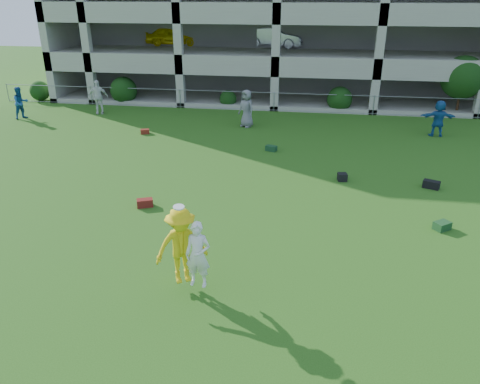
% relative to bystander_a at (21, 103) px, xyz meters
% --- Properties ---
extents(ground, '(100.00, 100.00, 0.00)m').
position_rel_bystander_a_xyz_m(ground, '(14.43, -14.97, -0.92)').
color(ground, '#235114').
rests_on(ground, ground).
extents(bystander_a, '(1.06, 1.13, 1.84)m').
position_rel_bystander_a_xyz_m(bystander_a, '(0.00, 0.00, 0.00)').
color(bystander_a, '#1E508B').
rests_on(bystander_a, ground).
extents(bystander_b, '(1.29, 0.87, 2.03)m').
position_rel_bystander_a_xyz_m(bystander_b, '(3.93, 1.82, 0.09)').
color(bystander_b, silver).
rests_on(bystander_b, ground).
extents(bystander_c, '(1.18, 1.11, 2.03)m').
position_rel_bystander_a_xyz_m(bystander_c, '(13.25, 0.28, 0.10)').
color(bystander_c, slate).
rests_on(bystander_c, ground).
extents(bystander_d, '(1.74, 0.58, 1.87)m').
position_rel_bystander_a_xyz_m(bystander_d, '(23.22, 0.02, 0.01)').
color(bystander_d, '#21599B').
rests_on(bystander_d, ground).
extents(bag_red_a, '(0.62, 0.49, 0.28)m').
position_rel_bystander_a_xyz_m(bag_red_a, '(11.22, -10.57, -0.78)').
color(bag_red_a, '#611E10').
rests_on(bag_red_a, ground).
extents(bag_green_c, '(0.61, 0.58, 0.26)m').
position_rel_bystander_a_xyz_m(bag_green_c, '(21.10, -10.74, -0.79)').
color(bag_green_c, '#143814').
rests_on(bag_green_c, ground).
extents(crate_d, '(0.40, 0.40, 0.30)m').
position_rel_bystander_a_xyz_m(crate_d, '(18.16, -7.03, -0.77)').
color(crate_d, black).
rests_on(crate_d, ground).
extents(bag_black_e, '(0.67, 0.51, 0.30)m').
position_rel_bystander_a_xyz_m(bag_black_e, '(21.49, -7.28, -0.77)').
color(bag_black_e, black).
rests_on(bag_black_e, ground).
extents(bag_red_f, '(0.52, 0.43, 0.24)m').
position_rel_bystander_a_xyz_m(bag_red_f, '(8.16, -1.94, -0.80)').
color(bag_red_f, '#55130E').
rests_on(bag_red_f, ground).
extents(bag_green_g, '(0.57, 0.46, 0.25)m').
position_rel_bystander_a_xyz_m(bag_green_g, '(15.01, -3.74, -0.80)').
color(bag_green_g, '#12331D').
rests_on(bag_green_g, ground).
extents(frisbee_contest, '(1.54, 1.28, 2.14)m').
position_rel_bystander_a_xyz_m(frisbee_contest, '(13.93, -15.14, 0.31)').
color(frisbee_contest, yellow).
rests_on(frisbee_contest, ground).
extents(parking_garage, '(30.00, 14.00, 12.00)m').
position_rel_bystander_a_xyz_m(parking_garage, '(14.42, 12.73, 5.09)').
color(parking_garage, '#9E998C').
rests_on(parking_garage, ground).
extents(fence, '(36.06, 0.06, 1.20)m').
position_rel_bystander_a_xyz_m(fence, '(14.43, 4.03, -0.31)').
color(fence, gray).
rests_on(fence, ground).
extents(shrub_row, '(34.38, 2.52, 3.50)m').
position_rel_bystander_a_xyz_m(shrub_row, '(19.03, 4.73, 0.59)').
color(shrub_row, '#163D11').
rests_on(shrub_row, ground).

